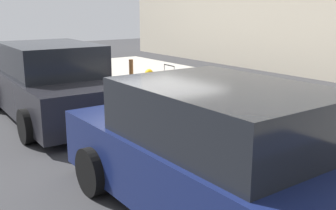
{
  "coord_description": "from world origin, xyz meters",
  "views": [
    {
      "loc": [
        -7.25,
        4.8,
        2.39
      ],
      "look_at": [
        -1.0,
        0.31,
        0.51
      ],
      "focal_mm": 42.99,
      "sensor_mm": 36.0,
      "label": 1
    }
  ],
  "objects_px": {
    "suitcase_red_4": "(218,105)",
    "suitcase_teal_6": "(186,96)",
    "suitcase_navy_5": "(201,98)",
    "fire_hydrant": "(149,83)",
    "bollard_post": "(131,77)",
    "parked_car_navy_0": "(222,158)",
    "suitcase_maroon_7": "(169,90)",
    "suitcase_maroon_0": "(307,129)",
    "suitcase_olive_3": "(232,106)",
    "suitcase_black_1": "(283,125)",
    "parked_car_charcoal_1": "(52,84)",
    "suitcase_silver_2": "(254,114)"
  },
  "relations": [
    {
      "from": "suitcase_maroon_0",
      "to": "suitcase_black_1",
      "type": "bearing_deg",
      "value": -7.02
    },
    {
      "from": "suitcase_teal_6",
      "to": "suitcase_maroon_7",
      "type": "relative_size",
      "value": 0.84
    },
    {
      "from": "suitcase_silver_2",
      "to": "fire_hydrant",
      "type": "bearing_deg",
      "value": -1.11
    },
    {
      "from": "suitcase_maroon_0",
      "to": "parked_car_charcoal_1",
      "type": "distance_m",
      "value": 5.37
    },
    {
      "from": "suitcase_olive_3",
      "to": "bollard_post",
      "type": "height_order",
      "value": "suitcase_olive_3"
    },
    {
      "from": "suitcase_black_1",
      "to": "suitcase_teal_6",
      "type": "bearing_deg",
      "value": 0.09
    },
    {
      "from": "suitcase_red_4",
      "to": "parked_car_navy_0",
      "type": "height_order",
      "value": "parked_car_navy_0"
    },
    {
      "from": "suitcase_navy_5",
      "to": "suitcase_maroon_7",
      "type": "distance_m",
      "value": 1.12
    },
    {
      "from": "parked_car_navy_0",
      "to": "bollard_post",
      "type": "bearing_deg",
      "value": -21.51
    },
    {
      "from": "suitcase_olive_3",
      "to": "suitcase_navy_5",
      "type": "distance_m",
      "value": 1.04
    },
    {
      "from": "suitcase_red_4",
      "to": "suitcase_teal_6",
      "type": "distance_m",
      "value": 1.04
    },
    {
      "from": "suitcase_red_4",
      "to": "suitcase_teal_6",
      "type": "bearing_deg",
      "value": 2.22
    },
    {
      "from": "suitcase_teal_6",
      "to": "suitcase_maroon_7",
      "type": "xyz_separation_m",
      "value": [
        0.59,
        0.03,
        0.06
      ]
    },
    {
      "from": "suitcase_red_4",
      "to": "suitcase_silver_2",
      "type": "bearing_deg",
      "value": 173.35
    },
    {
      "from": "suitcase_black_1",
      "to": "parked_car_charcoal_1",
      "type": "relative_size",
      "value": 0.17
    },
    {
      "from": "suitcase_maroon_0",
      "to": "suitcase_navy_5",
      "type": "bearing_deg",
      "value": -1.4
    },
    {
      "from": "suitcase_navy_5",
      "to": "fire_hydrant",
      "type": "distance_m",
      "value": 2.01
    },
    {
      "from": "parked_car_navy_0",
      "to": "fire_hydrant",
      "type": "bearing_deg",
      "value": -25.1
    },
    {
      "from": "fire_hydrant",
      "to": "parked_car_navy_0",
      "type": "distance_m",
      "value": 5.93
    },
    {
      "from": "suitcase_red_4",
      "to": "suitcase_teal_6",
      "type": "height_order",
      "value": "suitcase_red_4"
    },
    {
      "from": "bollard_post",
      "to": "parked_car_navy_0",
      "type": "bearing_deg",
      "value": 158.49
    },
    {
      "from": "suitcase_navy_5",
      "to": "suitcase_teal_6",
      "type": "bearing_deg",
      "value": 0.71
    },
    {
      "from": "suitcase_olive_3",
      "to": "parked_car_charcoal_1",
      "type": "relative_size",
      "value": 0.21
    },
    {
      "from": "fire_hydrant",
      "to": "suitcase_maroon_0",
      "type": "bearing_deg",
      "value": 179.49
    },
    {
      "from": "bollard_post",
      "to": "parked_car_navy_0",
      "type": "relative_size",
      "value": 0.2
    },
    {
      "from": "suitcase_navy_5",
      "to": "bollard_post",
      "type": "xyz_separation_m",
      "value": [
        2.64,
        0.17,
        0.12
      ]
    },
    {
      "from": "suitcase_maroon_0",
      "to": "suitcase_red_4",
      "type": "relative_size",
      "value": 1.09
    },
    {
      "from": "suitcase_maroon_0",
      "to": "suitcase_olive_3",
      "type": "distance_m",
      "value": 1.68
    },
    {
      "from": "suitcase_black_1",
      "to": "suitcase_navy_5",
      "type": "distance_m",
      "value": 2.2
    },
    {
      "from": "suitcase_teal_6",
      "to": "suitcase_maroon_0",
      "type": "bearing_deg",
      "value": 178.94
    },
    {
      "from": "suitcase_red_4",
      "to": "suitcase_navy_5",
      "type": "xyz_separation_m",
      "value": [
        0.51,
        0.03,
        0.06
      ]
    },
    {
      "from": "suitcase_maroon_0",
      "to": "bollard_post",
      "type": "relative_size",
      "value": 1.05
    },
    {
      "from": "suitcase_black_1",
      "to": "bollard_post",
      "type": "relative_size",
      "value": 0.86
    },
    {
      "from": "suitcase_red_4",
      "to": "fire_hydrant",
      "type": "bearing_deg",
      "value": 1.31
    },
    {
      "from": "bollard_post",
      "to": "suitcase_olive_3",
      "type": "bearing_deg",
      "value": -178.6
    },
    {
      "from": "suitcase_teal_6",
      "to": "parked_car_charcoal_1",
      "type": "bearing_deg",
      "value": 59.13
    },
    {
      "from": "suitcase_black_1",
      "to": "fire_hydrant",
      "type": "height_order",
      "value": "suitcase_black_1"
    },
    {
      "from": "suitcase_navy_5",
      "to": "suitcase_teal_6",
      "type": "height_order",
      "value": "suitcase_teal_6"
    },
    {
      "from": "suitcase_maroon_0",
      "to": "suitcase_teal_6",
      "type": "relative_size",
      "value": 1.21
    },
    {
      "from": "bollard_post",
      "to": "suitcase_maroon_0",
      "type": "bearing_deg",
      "value": -178.85
    },
    {
      "from": "suitcase_maroon_0",
      "to": "parked_car_navy_0",
      "type": "distance_m",
      "value": 2.56
    },
    {
      "from": "fire_hydrant",
      "to": "bollard_post",
      "type": "xyz_separation_m",
      "value": [
        0.63,
        0.15,
        0.08
      ]
    },
    {
      "from": "bollard_post",
      "to": "suitcase_navy_5",
      "type": "bearing_deg",
      "value": -176.22
    },
    {
      "from": "suitcase_silver_2",
      "to": "bollard_post",
      "type": "height_order",
      "value": "suitcase_silver_2"
    },
    {
      "from": "suitcase_black_1",
      "to": "suitcase_olive_3",
      "type": "bearing_deg",
      "value": 4.04
    },
    {
      "from": "suitcase_silver_2",
      "to": "fire_hydrant",
      "type": "distance_m",
      "value": 3.62
    },
    {
      "from": "fire_hydrant",
      "to": "parked_car_navy_0",
      "type": "bearing_deg",
      "value": 154.9
    },
    {
      "from": "suitcase_black_1",
      "to": "suitcase_navy_5",
      "type": "xyz_separation_m",
      "value": [
        2.2,
        -0.0,
        0.08
      ]
    },
    {
      "from": "suitcase_black_1",
      "to": "parked_car_charcoal_1",
      "type": "xyz_separation_m",
      "value": [
        4.23,
        2.53,
        0.36
      ]
    },
    {
      "from": "suitcase_navy_5",
      "to": "parked_car_charcoal_1",
      "type": "height_order",
      "value": "parked_car_charcoal_1"
    }
  ]
}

